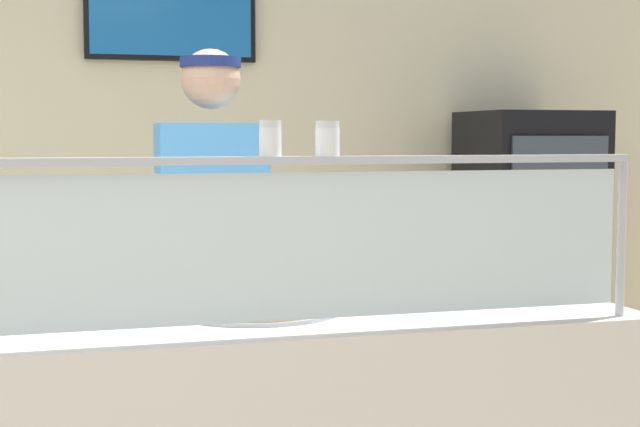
# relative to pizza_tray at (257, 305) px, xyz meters

# --- Properties ---
(shop_rear_unit) EXTENTS (6.34, 0.13, 2.70)m
(shop_rear_unit) POSITION_rel_pizza_tray_xyz_m (0.09, 2.26, 0.39)
(shop_rear_unit) COLOR beige
(shop_rear_unit) RESTS_ON ground
(sneeze_guard) EXTENTS (1.76, 0.06, 0.45)m
(sneeze_guard) POSITION_rel_pizza_tray_xyz_m (0.09, -0.36, 0.27)
(sneeze_guard) COLOR #B2B5BC
(sneeze_guard) RESTS_ON serving_counter
(pizza_tray) EXTENTS (0.51, 0.51, 0.04)m
(pizza_tray) POSITION_rel_pizza_tray_xyz_m (0.00, 0.00, 0.00)
(pizza_tray) COLOR #9EA0A8
(pizza_tray) RESTS_ON serving_counter
(pizza_server) EXTENTS (0.08, 0.28, 0.01)m
(pizza_server) POSITION_rel_pizza_tray_xyz_m (0.05, -0.02, 0.02)
(pizza_server) COLOR #ADAFB7
(pizza_server) RESTS_ON pizza_tray
(parmesan_shaker) EXTENTS (0.06, 0.06, 0.09)m
(parmesan_shaker) POSITION_rel_pizza_tray_xyz_m (-0.04, -0.36, 0.48)
(parmesan_shaker) COLOR white
(parmesan_shaker) RESTS_ON sneeze_guard
(pepper_flake_shaker) EXTENTS (0.06, 0.06, 0.09)m
(pepper_flake_shaker) POSITION_rel_pizza_tray_xyz_m (0.10, -0.36, 0.48)
(pepper_flake_shaker) COLOR white
(pepper_flake_shaker) RESTS_ON sneeze_guard
(worker_figure) EXTENTS (0.41, 0.50, 1.76)m
(worker_figure) POSITION_rel_pizza_tray_xyz_m (-0.01, 0.66, 0.04)
(worker_figure) COLOR #23232D
(worker_figure) RESTS_ON ground
(drink_fridge) EXTENTS (0.63, 0.62, 1.58)m
(drink_fridge) POSITION_rel_pizza_tray_xyz_m (1.86, 1.82, -0.18)
(drink_fridge) COLOR black
(drink_fridge) RESTS_ON ground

